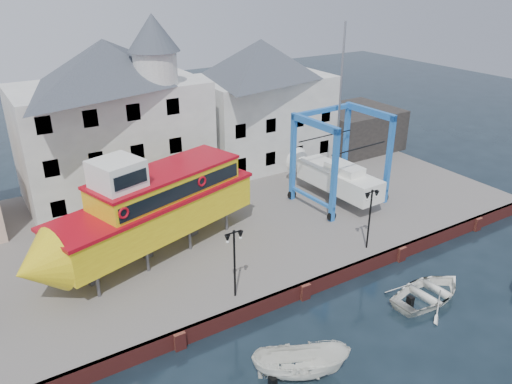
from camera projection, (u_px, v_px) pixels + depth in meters
ground at (304, 298)px, 29.55m from camera, size 140.00×140.00×0.00m
hardstanding at (217, 218)px, 37.85m from camera, size 44.00×22.00×1.00m
quay_wall at (303, 290)px, 29.42m from camera, size 44.00×0.47×1.00m
building_white_main at (113, 118)px, 38.41m from camera, size 14.00×8.30×14.00m
building_white_right at (261, 102)px, 45.87m from camera, size 12.00×8.00×11.20m
shed_dark at (354, 128)px, 50.63m from camera, size 8.00×7.00×4.00m
lamp_post_left at (234, 247)px, 26.83m from camera, size 1.12×0.32×4.20m
lamp_post_right at (371, 204)px, 31.66m from camera, size 1.12×0.32×4.20m
tour_boat at (143, 210)px, 30.62m from camera, size 16.45×8.37×6.99m
travel_lift at (332, 171)px, 39.33m from camera, size 6.57×9.07×13.54m
motorboat_a at (300, 376)px, 23.91m from camera, size 4.95×3.78×1.81m
motorboat_b at (428, 298)px, 29.52m from camera, size 5.47×4.06×1.09m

